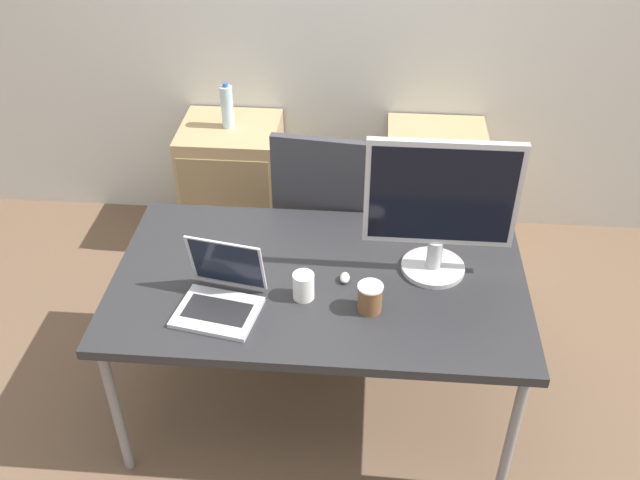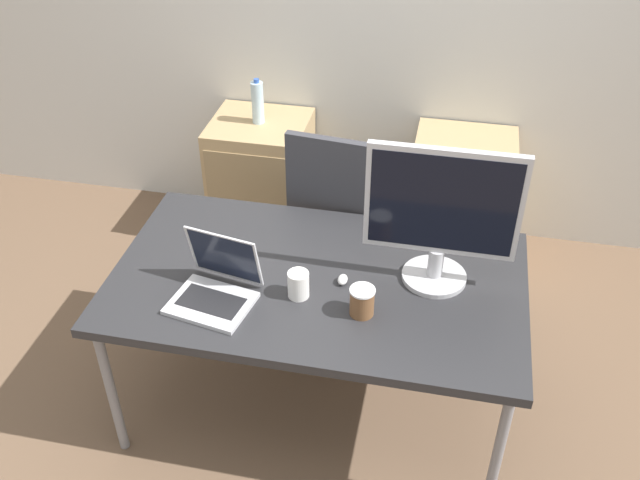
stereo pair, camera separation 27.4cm
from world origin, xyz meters
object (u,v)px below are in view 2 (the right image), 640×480
object	(u,v)px
monitor	(441,215)
mouse	(343,280)
laptop_center	(216,287)
coffee_cup_white	(298,284)
office_chair	(344,240)
coffee_cup_brown	(362,301)
cabinet_left	(262,178)
cabinet_right	(459,200)
water_bottle	(258,102)

from	to	relation	value
monitor	mouse	xyz separation A→B (m)	(-0.35, -0.10, -0.28)
laptop_center	coffee_cup_white	xyz separation A→B (m)	(0.30, 0.08, 0.00)
mouse	coffee_cup_white	size ratio (longest dim) A/B	0.54
office_chair	laptop_center	world-z (taller)	office_chair
mouse	office_chair	bearing A→B (deg)	99.18
laptop_center	coffee_cup_brown	xyz separation A→B (m)	(0.55, 0.02, 0.01)
mouse	laptop_center	bearing A→B (deg)	-157.97
laptop_center	coffee_cup_white	world-z (taller)	laptop_center
office_chair	monitor	xyz separation A→B (m)	(0.46, -0.63, 0.63)
monitor	mouse	size ratio (longest dim) A/B	9.83
office_chair	cabinet_left	bearing A→B (deg)	137.33
office_chair	laptop_center	bearing A→B (deg)	-110.24
monitor	coffee_cup_brown	distance (m)	0.43
cabinet_right	water_bottle	distance (m)	1.22
office_chair	mouse	bearing A→B (deg)	-80.82
laptop_center	monitor	bearing A→B (deg)	19.49
office_chair	monitor	size ratio (longest dim) A/B	1.82
mouse	coffee_cup_white	bearing A→B (deg)	-144.37
cabinet_right	coffee_cup_white	size ratio (longest dim) A/B	6.53
water_bottle	monitor	bearing A→B (deg)	-48.14
mouse	monitor	bearing A→B (deg)	16.05
cabinet_right	mouse	bearing A→B (deg)	-108.86
cabinet_left	coffee_cup_brown	world-z (taller)	coffee_cup_brown
coffee_cup_brown	monitor	bearing A→B (deg)	46.33
laptop_center	cabinet_right	bearing A→B (deg)	58.52
laptop_center	mouse	size ratio (longest dim) A/B	5.70
office_chair	mouse	distance (m)	0.81
cabinet_left	water_bottle	world-z (taller)	water_bottle
cabinet_left	mouse	distance (m)	1.48
coffee_cup_white	coffee_cup_brown	bearing A→B (deg)	-11.33
cabinet_right	mouse	distance (m)	1.38
cabinet_left	monitor	size ratio (longest dim) A/B	1.23
mouse	coffee_cup_white	world-z (taller)	coffee_cup_white
cabinet_right	laptop_center	bearing A→B (deg)	-121.48
office_chair	laptop_center	size ratio (longest dim) A/B	3.14
office_chair	cabinet_left	xyz separation A→B (m)	(-0.58, 0.53, -0.03)
cabinet_right	monitor	world-z (taller)	monitor
cabinet_right	coffee_cup_brown	world-z (taller)	coffee_cup_brown
cabinet_left	mouse	size ratio (longest dim) A/B	12.11
laptop_center	mouse	xyz separation A→B (m)	(0.45, 0.18, -0.04)
coffee_cup_white	coffee_cup_brown	size ratio (longest dim) A/B	0.95
office_chair	coffee_cup_brown	bearing A→B (deg)	-76.20
monitor	coffee_cup_white	bearing A→B (deg)	-157.33
water_bottle	laptop_center	size ratio (longest dim) A/B	0.75
cabinet_right	coffee_cup_brown	xyz separation A→B (m)	(-0.33, -1.41, 0.42)
water_bottle	coffee_cup_brown	xyz separation A→B (m)	(0.79, -1.42, -0.05)
office_chair	mouse	world-z (taller)	office_chair
water_bottle	mouse	bearing A→B (deg)	-61.15
water_bottle	laptop_center	world-z (taller)	laptop_center
cabinet_left	laptop_center	distance (m)	1.52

